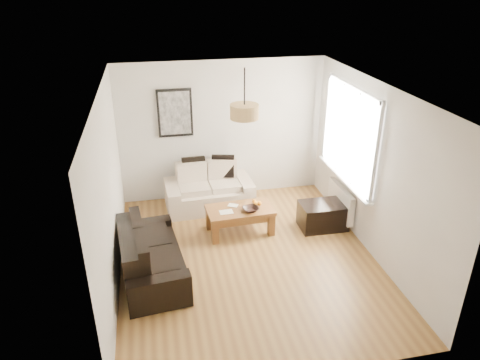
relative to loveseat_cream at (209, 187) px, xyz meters
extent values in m
plane|color=brown|center=(0.34, -1.78, -0.39)|extent=(4.50, 4.50, 0.00)
cube|color=white|center=(2.16, -0.98, -0.01)|extent=(0.10, 0.90, 0.52)
cylinder|color=tan|center=(0.34, -1.48, 1.84)|extent=(0.40, 0.40, 0.20)
cube|color=black|center=(1.79, -1.13, -0.17)|extent=(0.79, 0.51, 0.45)
cube|color=black|center=(-0.24, 0.19, 0.32)|extent=(0.42, 0.15, 0.42)
cube|color=black|center=(0.30, 0.19, 0.32)|extent=(0.43, 0.22, 0.41)
imported|color=black|center=(0.54, -1.11, 0.09)|extent=(0.31, 0.31, 0.06)
sphere|color=orange|center=(0.66, -0.95, 0.09)|extent=(0.08, 0.08, 0.07)
sphere|color=orange|center=(0.72, -0.96, 0.09)|extent=(0.10, 0.10, 0.08)
sphere|color=orange|center=(0.65, -0.88, 0.09)|extent=(0.08, 0.08, 0.07)
cube|color=white|center=(0.14, -1.07, 0.06)|extent=(0.22, 0.16, 0.01)
camera|label=1|loc=(-0.90, -7.25, 3.58)|focal=33.13mm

